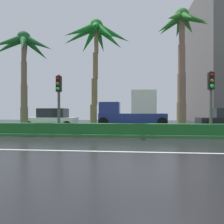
# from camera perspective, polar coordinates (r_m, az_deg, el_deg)

# --- Properties ---
(ground_plane) EXTENTS (90.00, 42.00, 0.10)m
(ground_plane) POSITION_cam_1_polar(r_m,az_deg,el_deg) (14.55, 8.43, -5.79)
(ground_plane) COLOR black
(near_lane_divider_stripe) EXTENTS (81.00, 0.14, 0.01)m
(near_lane_divider_stripe) POSITION_cam_1_polar(r_m,az_deg,el_deg) (7.62, 11.14, -10.79)
(near_lane_divider_stripe) COLOR white
(near_lane_divider_stripe) RESTS_ON ground_plane
(median_strip) EXTENTS (85.50, 4.00, 0.15)m
(median_strip) POSITION_cam_1_polar(r_m,az_deg,el_deg) (13.54, 8.64, -5.70)
(median_strip) COLOR #2D6B33
(median_strip) RESTS_ON ground_plane
(median_hedge) EXTENTS (76.50, 0.70, 0.60)m
(median_hedge) POSITION_cam_1_polar(r_m,az_deg,el_deg) (12.11, 9.00, -4.60)
(median_hedge) COLOR #1E6028
(median_hedge) RESTS_ON median_strip
(palm_tree_mid_left) EXTENTS (4.48, 4.15, 6.88)m
(palm_tree_mid_left) POSITION_cam_1_polar(r_m,az_deg,el_deg) (16.17, -23.10, 14.70)
(palm_tree_mid_left) COLOR #73604A
(palm_tree_mid_left) RESTS_ON median_strip
(palm_tree_centre_left) EXTENTS (4.74, 4.83, 7.60)m
(palm_tree_centre_left) POSITION_cam_1_polar(r_m,az_deg,el_deg) (14.99, -4.31, 19.04)
(palm_tree_centre_left) COLOR brown
(palm_tree_centre_left) RESTS_ON median_strip
(palm_tree_centre) EXTENTS (3.51, 3.51, 8.04)m
(palm_tree_centre) POSITION_cam_1_polar(r_m,az_deg,el_deg) (15.07, 18.65, 19.00)
(palm_tree_centre) COLOR brown
(palm_tree_centre) RESTS_ON median_strip
(traffic_signal_median_left) EXTENTS (0.28, 0.43, 3.54)m
(traffic_signal_median_left) POSITION_cam_1_polar(r_m,az_deg,el_deg) (13.12, -14.43, 5.10)
(traffic_signal_median_left) COLOR #4C4C47
(traffic_signal_median_left) RESTS_ON median_strip
(traffic_signal_median_right) EXTENTS (0.28, 0.43, 3.57)m
(traffic_signal_median_right) POSITION_cam_1_polar(r_m,az_deg,el_deg) (12.93, 25.58, 5.25)
(traffic_signal_median_right) COLOR #4C4C47
(traffic_signal_median_right) RESTS_ON median_strip
(car_in_traffic_leading) EXTENTS (4.30, 2.02, 1.72)m
(car_in_traffic_leading) POSITION_cam_1_polar(r_m,az_deg,el_deg) (18.52, -16.17, -1.82)
(car_in_traffic_leading) COLOR white
(car_in_traffic_leading) RESTS_ON ground_plane
(box_truck_lead) EXTENTS (6.40, 2.64, 3.46)m
(box_truck_lead) POSITION_cam_1_polar(r_m,az_deg,el_deg) (20.31, 5.83, 0.39)
(box_truck_lead) COLOR navy
(box_truck_lead) RESTS_ON ground_plane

